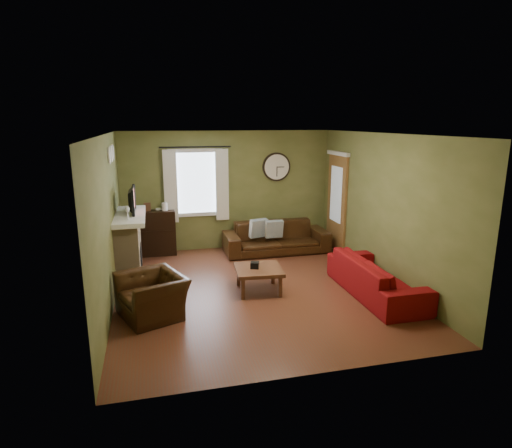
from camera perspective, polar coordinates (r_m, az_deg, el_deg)
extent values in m
cube|color=#5A2D1C|center=(7.38, -0.02, -8.71)|extent=(4.60, 5.20, 0.00)
cube|color=white|center=(6.83, -0.02, 11.90)|extent=(4.60, 5.20, 0.00)
cube|color=#616632|center=(6.84, -19.09, 0.15)|extent=(0.00, 5.20, 2.60)
cube|color=#616632|center=(7.85, 16.53, 2.00)|extent=(0.00, 5.20, 2.60)
cube|color=#616632|center=(9.50, -3.75, 4.46)|extent=(4.60, 0.00, 2.60)
cube|color=#616632|center=(4.60, 7.70, -5.57)|extent=(4.60, 0.00, 2.60)
cube|color=tan|center=(8.12, -16.59, -3.09)|extent=(0.40, 1.40, 1.10)
cube|color=black|center=(8.18, -15.14, -4.69)|extent=(0.04, 0.60, 0.55)
cube|color=white|center=(7.98, -16.66, 0.99)|extent=(0.58, 1.60, 0.08)
imported|color=black|center=(8.08, -16.57, 2.70)|extent=(0.08, 0.60, 0.35)
cube|color=#994C3F|center=(8.07, -16.03, 3.13)|extent=(0.02, 0.62, 0.36)
cylinder|color=white|center=(7.49, -18.98, 8.64)|extent=(0.28, 0.28, 0.03)
cylinder|color=white|center=(7.84, -18.76, 8.85)|extent=(0.28, 0.28, 0.03)
cylinder|color=white|center=(8.18, -18.56, 9.03)|extent=(0.28, 0.28, 0.03)
cylinder|color=black|center=(9.18, -8.08, 10.14)|extent=(0.03, 0.03, 1.50)
cube|color=silver|center=(9.22, -11.32, 4.90)|extent=(0.28, 0.04, 1.55)
cube|color=silver|center=(9.33, -4.54, 5.22)|extent=(0.28, 0.04, 1.55)
cube|color=olive|center=(9.50, 10.72, 2.72)|extent=(0.05, 0.90, 2.10)
imported|color=#54311F|center=(9.37, -13.22, 1.90)|extent=(0.19, 0.25, 0.02)
imported|color=black|center=(9.33, 2.68, -1.80)|extent=(2.25, 0.88, 0.66)
cube|color=gray|center=(9.21, 0.33, -0.56)|extent=(0.41, 0.22, 0.40)
cube|color=gray|center=(9.15, 2.44, -0.67)|extent=(0.38, 0.13, 0.38)
imported|color=maroon|center=(7.34, 15.70, -6.80)|extent=(0.82, 2.11, 0.62)
imported|color=black|center=(6.52, -13.67, -9.27)|extent=(1.14, 1.20, 0.62)
cube|color=black|center=(7.18, -0.17, -5.95)|extent=(0.17, 0.17, 0.10)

